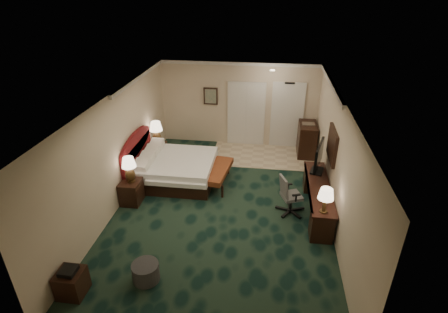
# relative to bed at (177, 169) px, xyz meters

# --- Properties ---
(floor) EXTENTS (5.00, 7.50, 0.00)m
(floor) POSITION_rel_bed_xyz_m (1.41, -1.15, -0.31)
(floor) COLOR black
(floor) RESTS_ON ground
(ceiling) EXTENTS (5.00, 7.50, 0.00)m
(ceiling) POSITION_rel_bed_xyz_m (1.41, -1.15, 2.39)
(ceiling) COLOR white
(ceiling) RESTS_ON wall_back
(wall_back) EXTENTS (5.00, 0.00, 2.70)m
(wall_back) POSITION_rel_bed_xyz_m (1.41, 2.60, 1.04)
(wall_back) COLOR beige
(wall_back) RESTS_ON ground
(wall_front) EXTENTS (5.00, 0.00, 2.70)m
(wall_front) POSITION_rel_bed_xyz_m (1.41, -4.90, 1.04)
(wall_front) COLOR beige
(wall_front) RESTS_ON ground
(wall_left) EXTENTS (0.00, 7.50, 2.70)m
(wall_left) POSITION_rel_bed_xyz_m (-1.09, -1.15, 1.04)
(wall_left) COLOR beige
(wall_left) RESTS_ON ground
(wall_right) EXTENTS (0.00, 7.50, 2.70)m
(wall_right) POSITION_rel_bed_xyz_m (3.91, -1.15, 1.04)
(wall_right) COLOR beige
(wall_right) RESTS_ON ground
(crown_molding) EXTENTS (5.00, 7.50, 0.10)m
(crown_molding) POSITION_rel_bed_xyz_m (1.41, -1.15, 2.34)
(crown_molding) COLOR silver
(crown_molding) RESTS_ON wall_back
(tile_patch) EXTENTS (3.20, 1.70, 0.01)m
(tile_patch) POSITION_rel_bed_xyz_m (2.31, 1.75, -0.31)
(tile_patch) COLOR tan
(tile_patch) RESTS_ON ground
(headboard) EXTENTS (0.12, 2.00, 1.40)m
(headboard) POSITION_rel_bed_xyz_m (-1.03, -0.15, 0.39)
(headboard) COLOR #521217
(headboard) RESTS_ON ground
(entry_door) EXTENTS (1.02, 0.06, 2.18)m
(entry_door) POSITION_rel_bed_xyz_m (2.96, 2.57, 0.74)
(entry_door) COLOR silver
(entry_door) RESTS_ON ground
(closet_doors) EXTENTS (1.20, 0.06, 2.10)m
(closet_doors) POSITION_rel_bed_xyz_m (1.66, 2.56, 0.74)
(closet_doors) COLOR beige
(closet_doors) RESTS_ON ground
(wall_art) EXTENTS (0.45, 0.06, 0.55)m
(wall_art) POSITION_rel_bed_xyz_m (0.51, 2.56, 1.29)
(wall_art) COLOR #4E6B5E
(wall_art) RESTS_ON wall_back
(wall_mirror) EXTENTS (0.05, 0.95, 0.75)m
(wall_mirror) POSITION_rel_bed_xyz_m (3.87, -0.55, 1.24)
(wall_mirror) COLOR white
(wall_mirror) RESTS_ON wall_right
(bed) EXTENTS (1.98, 1.84, 0.63)m
(bed) POSITION_rel_bed_xyz_m (0.00, 0.00, 0.00)
(bed) COLOR white
(bed) RESTS_ON ground
(nightstand_near) EXTENTS (0.47, 0.54, 0.58)m
(nightstand_near) POSITION_rel_bed_xyz_m (-0.84, -1.22, -0.02)
(nightstand_near) COLOR black
(nightstand_near) RESTS_ON ground
(nightstand_far) EXTENTS (0.44, 0.51, 0.55)m
(nightstand_far) POSITION_rel_bed_xyz_m (-0.85, 1.01, -0.04)
(nightstand_far) COLOR black
(nightstand_far) RESTS_ON ground
(lamp_near) EXTENTS (0.40, 0.40, 0.64)m
(lamp_near) POSITION_rel_bed_xyz_m (-0.82, -1.20, 0.59)
(lamp_near) COLOR #332214
(lamp_near) RESTS_ON nightstand_near
(lamp_far) EXTENTS (0.46, 0.46, 0.70)m
(lamp_far) POSITION_rel_bed_xyz_m (-0.85, 1.01, 0.59)
(lamp_far) COLOR #332214
(lamp_far) RESTS_ON nightstand_far
(bed_bench) EXTENTS (0.67, 1.47, 0.48)m
(bed_bench) POSITION_rel_bed_xyz_m (1.14, -0.10, -0.07)
(bed_bench) COLOR maroon
(bed_bench) RESTS_ON ground
(ottoman) EXTENTS (0.62, 0.62, 0.36)m
(ottoman) POSITION_rel_bed_xyz_m (0.33, -3.58, -0.14)
(ottoman) COLOR #2D2D2D
(ottoman) RESTS_ON ground
(side_table) EXTENTS (0.45, 0.45, 0.49)m
(side_table) POSITION_rel_bed_xyz_m (-0.84, -4.06, -0.07)
(side_table) COLOR black
(side_table) RESTS_ON ground
(desk) EXTENTS (0.52, 2.41, 0.69)m
(desk) POSITION_rel_bed_xyz_m (3.63, -1.00, 0.03)
(desk) COLOR black
(desk) RESTS_ON ground
(tv) EXTENTS (0.34, 0.96, 0.75)m
(tv) POSITION_rel_bed_xyz_m (3.64, -0.32, 0.76)
(tv) COLOR black
(tv) RESTS_ON desk
(desk_lamp) EXTENTS (0.38, 0.38, 0.56)m
(desk_lamp) POSITION_rel_bed_xyz_m (3.61, -2.00, 0.66)
(desk_lamp) COLOR #332214
(desk_lamp) RESTS_ON desk
(desk_chair) EXTENTS (0.72, 0.70, 0.98)m
(desk_chair) POSITION_rel_bed_xyz_m (3.02, -1.11, 0.18)
(desk_chair) COLOR #565657
(desk_chair) RESTS_ON ground
(minibar) EXTENTS (0.53, 0.95, 1.01)m
(minibar) POSITION_rel_bed_xyz_m (3.59, 2.05, 0.19)
(minibar) COLOR black
(minibar) RESTS_ON ground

